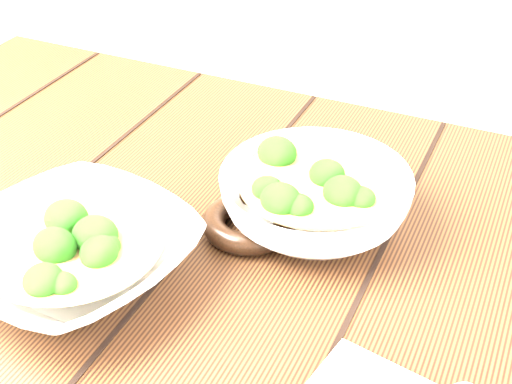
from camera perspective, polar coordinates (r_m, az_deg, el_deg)
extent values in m
cube|color=#341F0E|center=(0.81, -4.00, -5.66)|extent=(1.20, 0.80, 0.04)
cube|color=#341F0E|center=(1.51, -15.61, -3.22)|extent=(0.07, 0.07, 0.71)
imported|color=silver|center=(0.77, -14.37, -4.91)|extent=(0.29, 0.29, 0.06)
cylinder|color=olive|center=(0.75, -14.57, -3.77)|extent=(0.19, 0.19, 0.00)
ellipsoid|color=#297018|center=(0.74, -12.92, -3.55)|extent=(0.04, 0.04, 0.03)
ellipsoid|color=#297018|center=(0.77, -12.41, -1.95)|extent=(0.04, 0.04, 0.03)
ellipsoid|color=#297018|center=(0.79, -15.38, -1.07)|extent=(0.04, 0.04, 0.03)
ellipsoid|color=#297018|center=(0.76, -16.67, -3.18)|extent=(0.04, 0.04, 0.03)
ellipsoid|color=#297018|center=(0.73, -17.28, -5.05)|extent=(0.04, 0.04, 0.03)
ellipsoid|color=#297018|center=(0.70, -13.74, -6.21)|extent=(0.04, 0.04, 0.03)
imported|color=silver|center=(0.81, 4.73, -0.63)|extent=(0.24, 0.24, 0.07)
cylinder|color=olive|center=(0.80, 4.81, 0.77)|extent=(0.17, 0.17, 0.00)
ellipsoid|color=#297018|center=(0.80, 6.40, 1.06)|extent=(0.04, 0.04, 0.03)
ellipsoid|color=#297018|center=(0.83, 5.75, 2.42)|extent=(0.04, 0.04, 0.03)
ellipsoid|color=#297018|center=(0.82, 2.10, 2.51)|extent=(0.04, 0.04, 0.03)
ellipsoid|color=#297018|center=(0.79, 3.23, 0.67)|extent=(0.04, 0.04, 0.03)
ellipsoid|color=#297018|center=(0.77, 5.61, -0.48)|extent=(0.04, 0.04, 0.03)
torus|color=black|center=(0.81, -0.57, -2.43)|extent=(0.14, 0.14, 0.03)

